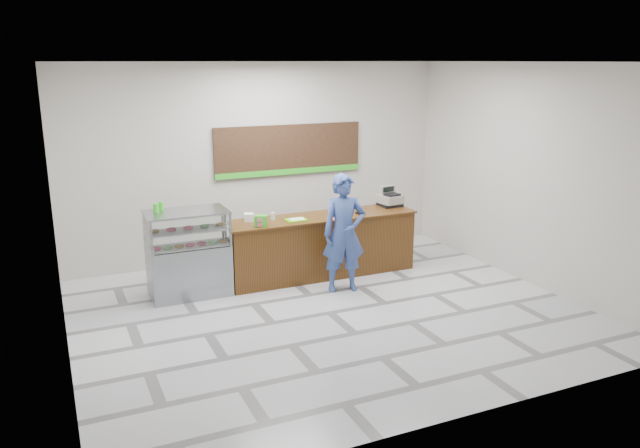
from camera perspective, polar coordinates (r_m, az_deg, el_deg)
name	(u,v)px	position (r m, az deg, el deg)	size (l,w,h in m)	color
floor	(330,313)	(9.06, 0.94, -8.12)	(7.00, 7.00, 0.00)	silver
back_wall	(260,162)	(11.27, -5.52, 5.65)	(7.00, 7.00, 0.00)	beige
ceiling	(331,62)	(8.34, 1.04, 14.61)	(7.00, 7.00, 0.00)	silver
sales_counter	(321,246)	(10.42, 0.09, -1.99)	(3.26, 0.76, 1.03)	#593410
display_case	(188,253)	(9.72, -11.95, -2.59)	(1.22, 0.72, 1.33)	gray
menu_board	(289,150)	(11.39, -2.83, 6.73)	(2.80, 0.06, 0.90)	black
cash_register	(390,199)	(11.05, 6.39, 2.32)	(0.41, 0.43, 0.34)	black
card_terminal	(360,213)	(10.41, 3.72, 1.00)	(0.08, 0.16, 0.04)	black
serving_tray	(296,220)	(10.01, -2.20, 0.39)	(0.33, 0.24, 0.02)	#60D00D
napkin_box	(249,217)	(10.00, -6.51, 0.61)	(0.15, 0.15, 0.13)	white
straw_cup	(273,216)	(10.06, -4.35, 0.71)	(0.08, 0.08, 0.12)	silver
promo_box	(261,221)	(9.67, -5.43, 0.30)	(0.19, 0.13, 0.17)	green
donut_decal	(332,219)	(10.11, 1.06, 0.51)	(0.16, 0.16, 0.00)	#E45278
green_cup_left	(156,208)	(9.54, -14.76, 1.41)	(0.09, 0.09, 0.14)	green
green_cup_right	(161,206)	(9.70, -14.33, 1.62)	(0.08, 0.08, 0.13)	green
customer	(344,233)	(9.66, 2.21, -0.84)	(0.68, 0.44, 1.85)	#354E92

